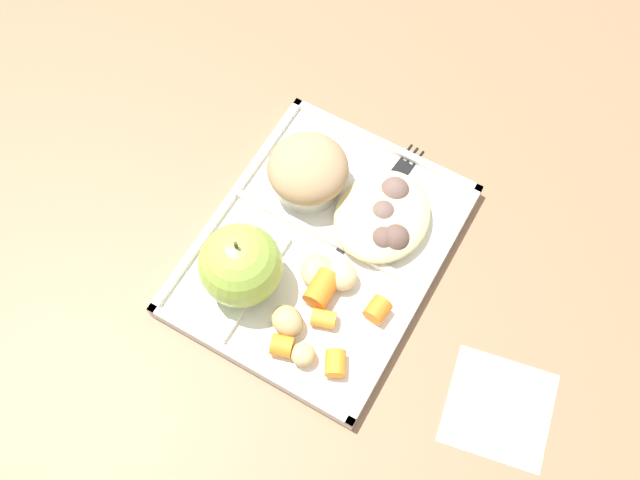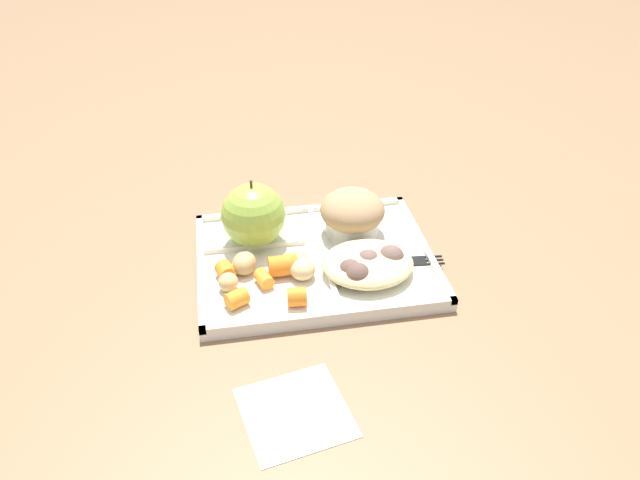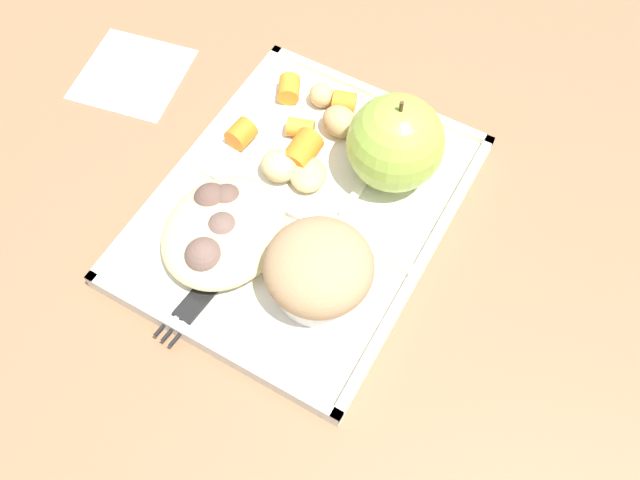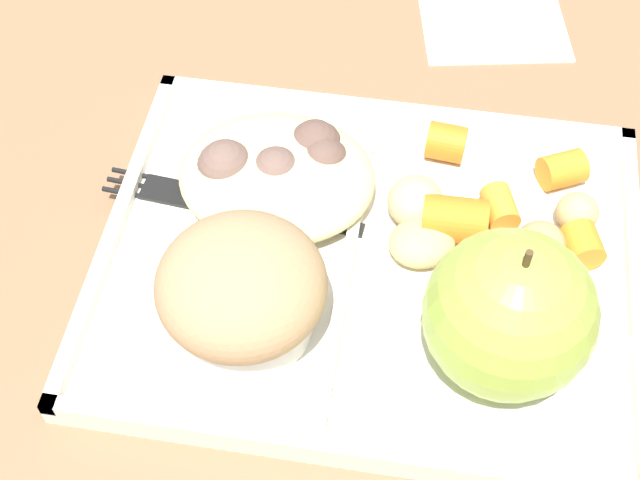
{
  "view_description": "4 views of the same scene",
  "coord_description": "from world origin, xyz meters",
  "px_view_note": "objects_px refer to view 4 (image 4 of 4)",
  "views": [
    {
      "loc": [
        -0.3,
        -0.17,
        0.77
      ],
      "look_at": [
        -0.0,
        0.0,
        0.04
      ],
      "focal_mm": 42.75,
      "sensor_mm": 36.0,
      "label": 1
    },
    {
      "loc": [
        -0.11,
        -0.66,
        0.51
      ],
      "look_at": [
        0.0,
        -0.01,
        0.05
      ],
      "focal_mm": 34.8,
      "sensor_mm": 36.0,
      "label": 2
    },
    {
      "loc": [
        0.28,
        0.18,
        0.53
      ],
      "look_at": [
        0.03,
        0.04,
        0.03
      ],
      "focal_mm": 38.05,
      "sensor_mm": 36.0,
      "label": 3
    },
    {
      "loc": [
        -0.02,
        0.3,
        0.43
      ],
      "look_at": [
        0.03,
        0.02,
        0.05
      ],
      "focal_mm": 50.1,
      "sensor_mm": 36.0,
      "label": 4
    }
  ],
  "objects_px": {
    "lunch_tray": "(369,265)",
    "plastic_fork": "(218,201)",
    "green_apple": "(509,315)",
    "bran_muffin": "(242,291)"
  },
  "relations": [
    {
      "from": "green_apple",
      "to": "plastic_fork",
      "type": "relative_size",
      "value": 0.6
    },
    {
      "from": "lunch_tray",
      "to": "plastic_fork",
      "type": "relative_size",
      "value": 1.9
    },
    {
      "from": "lunch_tray",
      "to": "bran_muffin",
      "type": "distance_m",
      "value": 0.09
    },
    {
      "from": "lunch_tray",
      "to": "plastic_fork",
      "type": "distance_m",
      "value": 0.1
    },
    {
      "from": "lunch_tray",
      "to": "green_apple",
      "type": "xyz_separation_m",
      "value": [
        -0.07,
        0.05,
        0.05
      ]
    },
    {
      "from": "bran_muffin",
      "to": "lunch_tray",
      "type": "bearing_deg",
      "value": -139.96
    },
    {
      "from": "lunch_tray",
      "to": "plastic_fork",
      "type": "height_order",
      "value": "lunch_tray"
    },
    {
      "from": "lunch_tray",
      "to": "green_apple",
      "type": "height_order",
      "value": "green_apple"
    },
    {
      "from": "green_apple",
      "to": "plastic_fork",
      "type": "xyz_separation_m",
      "value": [
        0.17,
        -0.08,
        -0.04
      ]
    },
    {
      "from": "green_apple",
      "to": "plastic_fork",
      "type": "bearing_deg",
      "value": -25.04
    }
  ]
}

